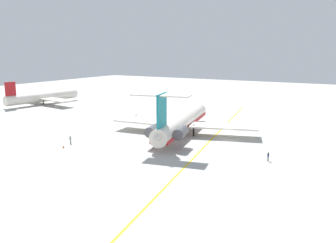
{
  "coord_description": "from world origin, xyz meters",
  "views": [
    {
      "loc": [
        -70.24,
        -25.05,
        19.47
      ],
      "look_at": [
        1.05,
        15.86,
        2.7
      ],
      "focal_mm": 37.06,
      "sensor_mm": 36.0,
      "label": 1
    }
  ],
  "objects_px": {
    "airliner_mid_left": "(45,97)",
    "safety_cone_wingtip": "(63,147)",
    "safety_cone_nose": "(136,115)",
    "ground_crew_near_tail": "(70,139)",
    "main_jetliner": "(181,122)",
    "ground_crew_near_nose": "(268,155)"
  },
  "relations": [
    {
      "from": "main_jetliner",
      "to": "ground_crew_near_tail",
      "type": "bearing_deg",
      "value": 125.35
    },
    {
      "from": "safety_cone_wingtip",
      "to": "main_jetliner",
      "type": "bearing_deg",
      "value": -36.3
    },
    {
      "from": "safety_cone_nose",
      "to": "safety_cone_wingtip",
      "type": "distance_m",
      "value": 37.65
    },
    {
      "from": "safety_cone_nose",
      "to": "ground_crew_near_tail",
      "type": "bearing_deg",
      "value": -169.1
    },
    {
      "from": "airliner_mid_left",
      "to": "safety_cone_wingtip",
      "type": "height_order",
      "value": "airliner_mid_left"
    },
    {
      "from": "main_jetliner",
      "to": "safety_cone_wingtip",
      "type": "distance_m",
      "value": 26.98
    },
    {
      "from": "airliner_mid_left",
      "to": "safety_cone_nose",
      "type": "distance_m",
      "value": 43.73
    },
    {
      "from": "ground_crew_near_tail",
      "to": "safety_cone_nose",
      "type": "xyz_separation_m",
      "value": [
        33.63,
        6.47,
        -0.81
      ]
    },
    {
      "from": "safety_cone_wingtip",
      "to": "ground_crew_near_tail",
      "type": "bearing_deg",
      "value": 20.83
    },
    {
      "from": "ground_crew_near_tail",
      "to": "safety_cone_wingtip",
      "type": "xyz_separation_m",
      "value": [
        -3.23,
        -1.23,
        -0.81
      ]
    },
    {
      "from": "ground_crew_near_nose",
      "to": "safety_cone_nose",
      "type": "relative_size",
      "value": 3.05
    },
    {
      "from": "ground_crew_near_tail",
      "to": "main_jetliner",
      "type": "bearing_deg",
      "value": -97.86
    },
    {
      "from": "ground_crew_near_nose",
      "to": "safety_cone_nose",
      "type": "height_order",
      "value": "ground_crew_near_nose"
    },
    {
      "from": "airliner_mid_left",
      "to": "safety_cone_nose",
      "type": "relative_size",
      "value": 55.47
    },
    {
      "from": "ground_crew_near_tail",
      "to": "airliner_mid_left",
      "type": "bearing_deg",
      "value": -1.27
    },
    {
      "from": "main_jetliner",
      "to": "safety_cone_wingtip",
      "type": "bearing_deg",
      "value": 131.98
    },
    {
      "from": "main_jetliner",
      "to": "safety_cone_wingtip",
      "type": "height_order",
      "value": "main_jetliner"
    },
    {
      "from": "safety_cone_wingtip",
      "to": "safety_cone_nose",
      "type": "bearing_deg",
      "value": 11.8
    },
    {
      "from": "main_jetliner",
      "to": "safety_cone_wingtip",
      "type": "xyz_separation_m",
      "value": [
        -21.62,
        15.88,
        -2.86
      ]
    },
    {
      "from": "airliner_mid_left",
      "to": "ground_crew_near_tail",
      "type": "relative_size",
      "value": 17.83
    },
    {
      "from": "airliner_mid_left",
      "to": "ground_crew_near_nose",
      "type": "distance_m",
      "value": 93.98
    },
    {
      "from": "main_jetliner",
      "to": "airliner_mid_left",
      "type": "relative_size",
      "value": 1.29
    }
  ]
}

